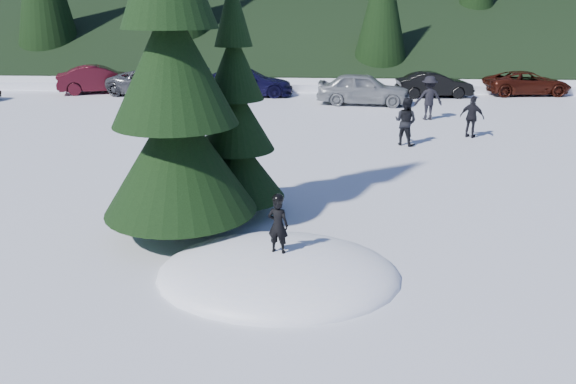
# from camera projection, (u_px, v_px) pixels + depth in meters

# --- Properties ---
(ground) EXTENTS (200.00, 200.00, 0.00)m
(ground) POSITION_uv_depth(u_px,v_px,m) (278.00, 275.00, 10.30)
(ground) COLOR white
(ground) RESTS_ON ground
(snow_mound) EXTENTS (4.48, 3.52, 0.96)m
(snow_mound) POSITION_uv_depth(u_px,v_px,m) (278.00, 275.00, 10.30)
(snow_mound) COLOR white
(snow_mound) RESTS_ON ground
(spruce_tall) EXTENTS (3.20, 3.20, 8.60)m
(spruce_tall) POSITION_uv_depth(u_px,v_px,m) (173.00, 79.00, 11.06)
(spruce_tall) COLOR black
(spruce_tall) RESTS_ON ground
(spruce_short) EXTENTS (2.20, 2.20, 5.37)m
(spruce_short) POSITION_uv_depth(u_px,v_px,m) (236.00, 126.00, 12.72)
(spruce_short) COLOR black
(spruce_short) RESTS_ON ground
(child_skier) EXTENTS (0.43, 0.34, 1.03)m
(child_skier) POSITION_uv_depth(u_px,v_px,m) (278.00, 225.00, 9.97)
(child_skier) COLOR black
(child_skier) RESTS_ON snow_mound
(adult_0) EXTENTS (1.02, 0.97, 1.66)m
(adult_0) POSITION_uv_depth(u_px,v_px,m) (406.00, 122.00, 19.47)
(adult_0) COLOR black
(adult_0) RESTS_ON ground
(adult_1) EXTENTS (0.95, 0.81, 1.53)m
(adult_1) POSITION_uv_depth(u_px,v_px,m) (472.00, 117.00, 20.58)
(adult_1) COLOR black
(adult_1) RESTS_ON ground
(adult_2) EXTENTS (1.27, 0.84, 1.84)m
(adult_2) POSITION_uv_depth(u_px,v_px,m) (429.00, 98.00, 23.72)
(adult_2) COLOR black
(adult_2) RESTS_ON ground
(car_1) EXTENTS (4.76, 3.12, 1.48)m
(car_1) POSITION_uv_depth(u_px,v_px,m) (100.00, 79.00, 30.90)
(car_1) COLOR #3A0A13
(car_1) RESTS_ON ground
(car_2) EXTENTS (5.40, 3.76, 1.37)m
(car_2) POSITION_uv_depth(u_px,v_px,m) (153.00, 83.00, 29.85)
(car_2) COLOR #45474B
(car_2) RESTS_ON ground
(car_3) EXTENTS (4.95, 2.04, 1.43)m
(car_3) POSITION_uv_depth(u_px,v_px,m) (247.00, 82.00, 29.94)
(car_3) COLOR black
(car_3) RESTS_ON ground
(car_4) EXTENTS (4.67, 2.34, 1.53)m
(car_4) POSITION_uv_depth(u_px,v_px,m) (363.00, 89.00, 27.35)
(car_4) COLOR gray
(car_4) RESTS_ON ground
(car_5) EXTENTS (4.03, 1.71, 1.29)m
(car_5) POSITION_uv_depth(u_px,v_px,m) (434.00, 85.00, 29.51)
(car_5) COLOR black
(car_5) RESTS_ON ground
(car_6) EXTENTS (4.69, 2.52, 1.25)m
(car_6) POSITION_uv_depth(u_px,v_px,m) (527.00, 83.00, 30.27)
(car_6) COLOR #351109
(car_6) RESTS_ON ground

